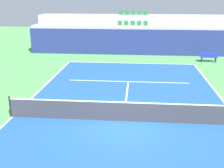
% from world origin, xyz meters
% --- Properties ---
extents(ground_plane, '(80.00, 80.00, 0.00)m').
position_xyz_m(ground_plane, '(0.00, 0.00, 0.00)').
color(ground_plane, '#4C8C4C').
extents(court_surface, '(11.00, 24.00, 0.01)m').
position_xyz_m(court_surface, '(0.00, 0.00, 0.01)').
color(court_surface, '#1E4C99').
rests_on(court_surface, ground_plane).
extents(baseline_far, '(11.00, 0.10, 0.00)m').
position_xyz_m(baseline_far, '(0.00, 11.95, 0.01)').
color(baseline_far, white).
rests_on(baseline_far, court_surface).
extents(sideline_left, '(0.10, 24.00, 0.00)m').
position_xyz_m(sideline_left, '(-5.45, 0.00, 0.01)').
color(sideline_left, white).
rests_on(sideline_left, court_surface).
extents(service_line_far, '(8.26, 0.10, 0.00)m').
position_xyz_m(service_line_far, '(0.00, 6.40, 0.01)').
color(service_line_far, white).
rests_on(service_line_far, court_surface).
extents(centre_service_line, '(0.10, 6.40, 0.00)m').
position_xyz_m(centre_service_line, '(0.00, 3.20, 0.01)').
color(centre_service_line, white).
rests_on(centre_service_line, court_surface).
extents(back_wall, '(20.47, 0.30, 2.49)m').
position_xyz_m(back_wall, '(0.00, 15.67, 1.25)').
color(back_wall, navy).
rests_on(back_wall, ground_plane).
extents(stands_tier_lower, '(20.47, 2.40, 2.76)m').
position_xyz_m(stands_tier_lower, '(0.00, 17.02, 1.38)').
color(stands_tier_lower, '#9E9E99').
rests_on(stands_tier_lower, ground_plane).
extents(stands_tier_upper, '(20.47, 2.40, 3.64)m').
position_xyz_m(stands_tier_upper, '(0.00, 19.42, 1.82)').
color(stands_tier_upper, '#9E9E99').
rests_on(stands_tier_upper, ground_plane).
extents(seating_row_lower, '(3.06, 0.44, 0.44)m').
position_xyz_m(seating_row_lower, '(0.00, 17.11, 2.88)').
color(seating_row_lower, '#1E6633').
rests_on(seating_row_lower, stands_tier_lower).
extents(seating_row_upper, '(3.06, 0.44, 0.44)m').
position_xyz_m(seating_row_upper, '(0.00, 19.51, 3.77)').
color(seating_row_upper, '#1E6633').
rests_on(seating_row_upper, stands_tier_upper).
extents(tennis_net, '(11.08, 0.08, 1.07)m').
position_xyz_m(tennis_net, '(0.00, 0.00, 0.51)').
color(tennis_net, black).
rests_on(tennis_net, court_surface).
extents(player_bench, '(1.50, 0.40, 0.85)m').
position_xyz_m(player_bench, '(6.89, 13.12, 0.51)').
color(player_bench, navy).
rests_on(player_bench, ground_plane).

